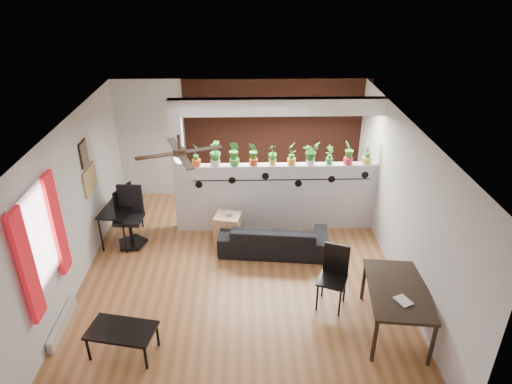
{
  "coord_description": "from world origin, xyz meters",
  "views": [
    {
      "loc": [
        0.1,
        -6.24,
        4.75
      ],
      "look_at": [
        0.29,
        0.6,
        1.24
      ],
      "focal_mm": 32.0,
      "sensor_mm": 36.0,
      "label": 1
    }
  ],
  "objects_px": {
    "sofa": "(273,238)",
    "office_chair": "(131,220)",
    "potted_plant_0": "(196,154)",
    "potted_plant_4": "(273,154)",
    "potted_plant_1": "(215,153)",
    "potted_plant_2": "(234,153)",
    "potted_plant_3": "(254,153)",
    "dining_table": "(398,293)",
    "ceiling_fan": "(180,154)",
    "potted_plant_5": "(292,153)",
    "potted_plant_6": "(311,153)",
    "potted_plant_8": "(349,152)",
    "coffee_table": "(122,332)",
    "cup": "(230,213)",
    "cube_shelf": "(228,228)",
    "folding_chair": "(334,271)",
    "computer_desk": "(120,209)",
    "potted_plant_7": "(330,154)",
    "potted_plant_9": "(368,151)"
  },
  "relations": [
    {
      "from": "sofa",
      "to": "office_chair",
      "type": "xyz_separation_m",
      "value": [
        -2.6,
        0.32,
        0.22
      ]
    },
    {
      "from": "potted_plant_0",
      "to": "potted_plant_4",
      "type": "xyz_separation_m",
      "value": [
        1.4,
        0.0,
        -0.03
      ]
    },
    {
      "from": "potted_plant_1",
      "to": "potted_plant_2",
      "type": "xyz_separation_m",
      "value": [
        0.35,
        0.0,
        0.0
      ]
    },
    {
      "from": "potted_plant_3",
      "to": "sofa",
      "type": "xyz_separation_m",
      "value": [
        0.34,
        -0.82,
        -1.31
      ]
    },
    {
      "from": "potted_plant_1",
      "to": "dining_table",
      "type": "bearing_deg",
      "value": -47.27
    },
    {
      "from": "potted_plant_0",
      "to": "ceiling_fan",
      "type": "bearing_deg",
      "value": -90.64
    },
    {
      "from": "potted_plant_5",
      "to": "potted_plant_6",
      "type": "distance_m",
      "value": 0.35
    },
    {
      "from": "dining_table",
      "to": "potted_plant_3",
      "type": "bearing_deg",
      "value": 124.09
    },
    {
      "from": "potted_plant_0",
      "to": "potted_plant_8",
      "type": "xyz_separation_m",
      "value": [
        2.81,
        0.0,
        0.01
      ]
    },
    {
      "from": "coffee_table",
      "to": "cup",
      "type": "bearing_deg",
      "value": 63.0
    },
    {
      "from": "cube_shelf",
      "to": "cup",
      "type": "distance_m",
      "value": 0.33
    },
    {
      "from": "potted_plant_6",
      "to": "folding_chair",
      "type": "distance_m",
      "value": 2.45
    },
    {
      "from": "potted_plant_1",
      "to": "potted_plant_8",
      "type": "bearing_deg",
      "value": 0.0
    },
    {
      "from": "sofa",
      "to": "computer_desk",
      "type": "bearing_deg",
      "value": -3.21
    },
    {
      "from": "potted_plant_4",
      "to": "potted_plant_6",
      "type": "height_order",
      "value": "potted_plant_6"
    },
    {
      "from": "computer_desk",
      "to": "potted_plant_5",
      "type": "bearing_deg",
      "value": 6.1
    },
    {
      "from": "ceiling_fan",
      "to": "potted_plant_1",
      "type": "xyz_separation_m",
      "value": [
        0.37,
        1.8,
        -0.72
      ]
    },
    {
      "from": "potted_plant_2",
      "to": "potted_plant_7",
      "type": "distance_m",
      "value": 1.76
    },
    {
      "from": "potted_plant_0",
      "to": "office_chair",
      "type": "height_order",
      "value": "potted_plant_0"
    },
    {
      "from": "potted_plant_7",
      "to": "potted_plant_6",
      "type": "bearing_deg",
      "value": 180.0
    },
    {
      "from": "potted_plant_2",
      "to": "dining_table",
      "type": "bearing_deg",
      "value": -51.33
    },
    {
      "from": "potted_plant_4",
      "to": "potted_plant_8",
      "type": "relative_size",
      "value": 0.83
    },
    {
      "from": "potted_plant_9",
      "to": "computer_desk",
      "type": "distance_m",
      "value": 4.7
    },
    {
      "from": "cup",
      "to": "dining_table",
      "type": "relative_size",
      "value": 0.08
    },
    {
      "from": "potted_plant_0",
      "to": "potted_plant_5",
      "type": "height_order",
      "value": "potted_plant_0"
    },
    {
      "from": "potted_plant_4",
      "to": "cup",
      "type": "distance_m",
      "value": 1.33
    },
    {
      "from": "ceiling_fan",
      "to": "potted_plant_9",
      "type": "relative_size",
      "value": 2.52
    },
    {
      "from": "sofa",
      "to": "folding_chair",
      "type": "bearing_deg",
      "value": 126.44
    },
    {
      "from": "potted_plant_8",
      "to": "cup",
      "type": "distance_m",
      "value": 2.46
    },
    {
      "from": "potted_plant_1",
      "to": "sofa",
      "type": "bearing_deg",
      "value": -38.35
    },
    {
      "from": "potted_plant_5",
      "to": "office_chair",
      "type": "distance_m",
      "value": 3.2
    },
    {
      "from": "coffee_table",
      "to": "potted_plant_0",
      "type": "bearing_deg",
      "value": 76.49
    },
    {
      "from": "potted_plant_4",
      "to": "potted_plant_9",
      "type": "distance_m",
      "value": 1.76
    },
    {
      "from": "cup",
      "to": "coffee_table",
      "type": "bearing_deg",
      "value": -117.0
    },
    {
      "from": "potted_plant_0",
      "to": "folding_chair",
      "type": "height_order",
      "value": "potted_plant_0"
    },
    {
      "from": "folding_chair",
      "to": "potted_plant_8",
      "type": "bearing_deg",
      "value": 75.02
    },
    {
      "from": "potted_plant_0",
      "to": "office_chair",
      "type": "bearing_deg",
      "value": -157.49
    },
    {
      "from": "potted_plant_0",
      "to": "cube_shelf",
      "type": "xyz_separation_m",
      "value": [
        0.56,
        -0.49,
        -1.31
      ]
    },
    {
      "from": "potted_plant_3",
      "to": "office_chair",
      "type": "bearing_deg",
      "value": -167.5
    },
    {
      "from": "office_chair",
      "to": "potted_plant_6",
      "type": "bearing_deg",
      "value": 8.61
    },
    {
      "from": "potted_plant_6",
      "to": "office_chair",
      "type": "relative_size",
      "value": 0.39
    },
    {
      "from": "potted_plant_9",
      "to": "office_chair",
      "type": "bearing_deg",
      "value": -173.44
    },
    {
      "from": "potted_plant_0",
      "to": "cube_shelf",
      "type": "relative_size",
      "value": 0.8
    },
    {
      "from": "potted_plant_9",
      "to": "sofa",
      "type": "distance_m",
      "value": 2.36
    },
    {
      "from": "potted_plant_6",
      "to": "cube_shelf",
      "type": "xyz_separation_m",
      "value": [
        -1.55,
        -0.49,
        -1.3
      ]
    },
    {
      "from": "potted_plant_5",
      "to": "cube_shelf",
      "type": "relative_size",
      "value": 0.79
    },
    {
      "from": "potted_plant_6",
      "to": "potted_plant_4",
      "type": "bearing_deg",
      "value": 180.0
    },
    {
      "from": "dining_table",
      "to": "folding_chair",
      "type": "xyz_separation_m",
      "value": [
        -0.77,
        0.6,
        -0.05
      ]
    },
    {
      "from": "potted_plant_3",
      "to": "potted_plant_9",
      "type": "xyz_separation_m",
      "value": [
        2.11,
        0.0,
        0.02
      ]
    },
    {
      "from": "potted_plant_4",
      "to": "potted_plant_8",
      "type": "xyz_separation_m",
      "value": [
        1.4,
        0.0,
        0.04
      ]
    }
  ]
}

